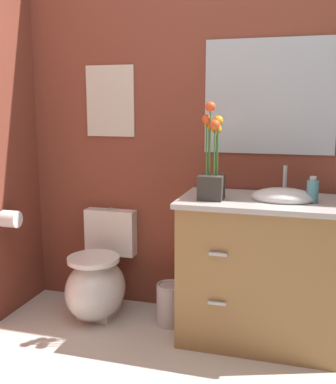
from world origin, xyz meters
name	(u,v)px	position (x,y,z in m)	size (l,w,h in m)	color
wall_back	(249,129)	(0.20, 1.46, 1.25)	(4.10, 0.05, 2.50)	brown
toilet	(98,280)	(-0.73, 1.16, 0.24)	(0.38, 0.59, 0.69)	white
vanity_cabinet	(259,269)	(0.33, 1.14, 0.45)	(0.94, 0.56, 1.05)	#9E7242
flower_vase	(212,169)	(0.04, 1.05, 1.04)	(0.14, 0.14, 0.55)	#38332D
soap_bottle	(312,191)	(0.60, 1.12, 0.93)	(0.07, 0.07, 0.15)	teal
trash_bin	(170,304)	(-0.23, 1.17, 0.14)	(0.18, 0.18, 0.27)	#B7B7BC
wall_poster	(110,101)	(-0.73, 1.43, 1.43)	(0.34, 0.01, 0.47)	beige
wall_mirror	(269,97)	(0.32, 1.43, 1.45)	(0.80, 0.01, 0.70)	#B2BCC6
toilet_paper_roll	(10,219)	(-1.25, 0.97, 0.68)	(0.11, 0.11, 0.11)	white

